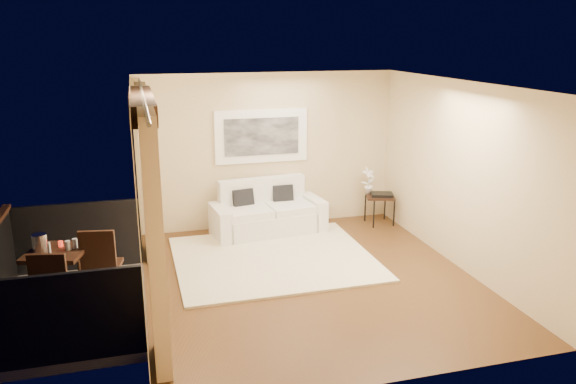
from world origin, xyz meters
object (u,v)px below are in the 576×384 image
object	(u,v)px
sofa	(267,214)
balcony_chair_far	(100,260)
orchid	(369,181)
ice_bucket	(40,242)
side_table	(380,198)
balcony_chair_near	(47,291)
bistro_table	(57,257)

from	to	relation	value
sofa	balcony_chair_far	xyz separation A→B (m)	(-2.62, -2.06, 0.26)
orchid	ice_bucket	world-z (taller)	orchid
sofa	side_table	world-z (taller)	sofa
orchid	balcony_chair_near	xyz separation A→B (m)	(-5.06, -2.84, -0.21)
orchid	sofa	bearing A→B (deg)	-177.69
side_table	ice_bucket	world-z (taller)	ice_bucket
orchid	balcony_chair_near	size ratio (longest dim) A/B	0.50
balcony_chair_near	balcony_chair_far	bearing A→B (deg)	64.60
sofa	ice_bucket	xyz separation A→B (m)	(-3.30, -2.02, 0.56)
bistro_table	balcony_chair_near	distance (m)	0.69
bistro_table	balcony_chair_near	world-z (taller)	balcony_chair_near
sofa	bistro_table	xyz separation A→B (m)	(-3.11, -2.09, 0.38)
orchid	balcony_chair_far	distance (m)	5.01
side_table	ice_bucket	xyz separation A→B (m)	(-5.37, -1.93, 0.41)
ice_bucket	side_table	bearing A→B (deg)	19.79
bistro_table	side_table	bearing A→B (deg)	21.10
balcony_chair_near	side_table	bearing A→B (deg)	38.87
side_table	balcony_chair_far	world-z (taller)	balcony_chair_far
balcony_chair_near	ice_bucket	distance (m)	0.83
sofa	balcony_chair_far	distance (m)	3.34
orchid	balcony_chair_far	xyz separation A→B (m)	(-4.52, -2.13, -0.19)
orchid	bistro_table	distance (m)	5.47
sofa	bistro_table	bearing A→B (deg)	-152.59
balcony_chair_far	balcony_chair_near	world-z (taller)	balcony_chair_far
orchid	bistro_table	size ratio (longest dim) A/B	0.59
side_table	ice_bucket	distance (m)	5.72
ice_bucket	bistro_table	bearing A→B (deg)	-20.74
orchid	balcony_chair_far	world-z (taller)	orchid
sofa	bistro_table	world-z (taller)	sofa
balcony_chair_near	ice_bucket	xyz separation A→B (m)	(-0.14, 0.75, 0.32)
balcony_chair_far	ice_bucket	xyz separation A→B (m)	(-0.68, 0.04, 0.30)
sofa	ice_bucket	bearing A→B (deg)	-154.95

